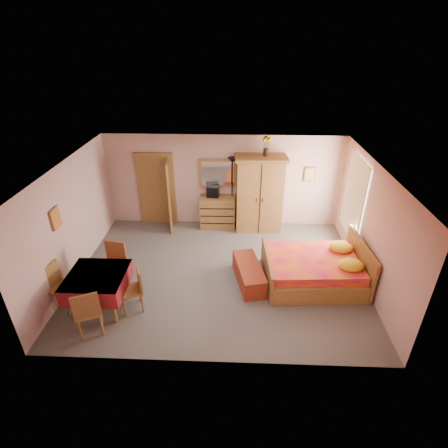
{
  "coord_description": "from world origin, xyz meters",
  "views": [
    {
      "loc": [
        0.38,
        -6.58,
        4.94
      ],
      "look_at": [
        0.1,
        0.3,
        1.15
      ],
      "focal_mm": 28.0,
      "sensor_mm": 36.0,
      "label": 1
    }
  ],
  "objects_px": {
    "stereo": "(213,191)",
    "chair_west": "(63,287)",
    "chair_north": "(113,267)",
    "chest_of_drawers": "(218,212)",
    "wall_mirror": "(218,173)",
    "bench": "(249,274)",
    "floor_lamp": "(232,193)",
    "chair_south": "(88,310)",
    "bed": "(313,262)",
    "wardrobe": "(259,194)",
    "dining_table": "(100,291)",
    "chair_east": "(131,290)",
    "sunflower_vase": "(266,146)"
  },
  "relations": [
    {
      "from": "wall_mirror",
      "to": "bench",
      "type": "distance_m",
      "value": 3.16
    },
    {
      "from": "wall_mirror",
      "to": "chair_east",
      "type": "relative_size",
      "value": 1.08
    },
    {
      "from": "stereo",
      "to": "wardrobe",
      "type": "relative_size",
      "value": 0.15
    },
    {
      "from": "wall_mirror",
      "to": "stereo",
      "type": "bearing_deg",
      "value": -131.44
    },
    {
      "from": "bed",
      "to": "chair_south",
      "type": "distance_m",
      "value": 4.7
    },
    {
      "from": "stereo",
      "to": "chair_south",
      "type": "distance_m",
      "value": 4.65
    },
    {
      "from": "chair_north",
      "to": "sunflower_vase",
      "type": "bearing_deg",
      "value": -128.8
    },
    {
      "from": "chest_of_drawers",
      "to": "wall_mirror",
      "type": "xyz_separation_m",
      "value": [
        -0.0,
        0.21,
        1.09
      ]
    },
    {
      "from": "chair_south",
      "to": "chair_north",
      "type": "height_order",
      "value": "chair_north"
    },
    {
      "from": "chair_south",
      "to": "dining_table",
      "type": "bearing_deg",
      "value": 69.18
    },
    {
      "from": "chair_south",
      "to": "chair_east",
      "type": "height_order",
      "value": "chair_south"
    },
    {
      "from": "wardrobe",
      "to": "bed",
      "type": "distance_m",
      "value": 2.67
    },
    {
      "from": "dining_table",
      "to": "bench",
      "type": "bearing_deg",
      "value": 17.58
    },
    {
      "from": "wall_mirror",
      "to": "sunflower_vase",
      "type": "height_order",
      "value": "sunflower_vase"
    },
    {
      "from": "wardrobe",
      "to": "dining_table",
      "type": "relative_size",
      "value": 1.91
    },
    {
      "from": "wall_mirror",
      "to": "floor_lamp",
      "type": "distance_m",
      "value": 0.68
    },
    {
      "from": "floor_lamp",
      "to": "chair_south",
      "type": "distance_m",
      "value": 4.96
    },
    {
      "from": "wall_mirror",
      "to": "chair_south",
      "type": "height_order",
      "value": "wall_mirror"
    },
    {
      "from": "sunflower_vase",
      "to": "chair_west",
      "type": "distance_m",
      "value": 5.74
    },
    {
      "from": "wall_mirror",
      "to": "dining_table",
      "type": "height_order",
      "value": "wall_mirror"
    },
    {
      "from": "chest_of_drawers",
      "to": "chair_west",
      "type": "bearing_deg",
      "value": -130.22
    },
    {
      "from": "bench",
      "to": "chair_north",
      "type": "bearing_deg",
      "value": -174.66
    },
    {
      "from": "chair_north",
      "to": "wardrobe",
      "type": "bearing_deg",
      "value": -128.36
    },
    {
      "from": "wall_mirror",
      "to": "chair_east",
      "type": "distance_m",
      "value": 4.15
    },
    {
      "from": "chest_of_drawers",
      "to": "wall_mirror",
      "type": "distance_m",
      "value": 1.11
    },
    {
      "from": "stereo",
      "to": "chair_west",
      "type": "relative_size",
      "value": 0.33
    },
    {
      "from": "sunflower_vase",
      "to": "stereo",
      "type": "bearing_deg",
      "value": 177.69
    },
    {
      "from": "wardrobe",
      "to": "chair_west",
      "type": "distance_m",
      "value": 5.33
    },
    {
      "from": "sunflower_vase",
      "to": "chair_east",
      "type": "bearing_deg",
      "value": -128.68
    },
    {
      "from": "chair_west",
      "to": "chair_east",
      "type": "relative_size",
      "value": 1.06
    },
    {
      "from": "chest_of_drawers",
      "to": "sunflower_vase",
      "type": "height_order",
      "value": "sunflower_vase"
    },
    {
      "from": "wardrobe",
      "to": "chair_west",
      "type": "bearing_deg",
      "value": -142.47
    },
    {
      "from": "wall_mirror",
      "to": "bench",
      "type": "relative_size",
      "value": 0.76
    },
    {
      "from": "chair_west",
      "to": "wall_mirror",
      "type": "bearing_deg",
      "value": 155.76
    },
    {
      "from": "floor_lamp",
      "to": "chair_west",
      "type": "relative_size",
      "value": 2.03
    },
    {
      "from": "bed",
      "to": "chair_west",
      "type": "xyz_separation_m",
      "value": [
        -5.14,
        -1.07,
        0.0
      ]
    },
    {
      "from": "floor_lamp",
      "to": "bench",
      "type": "bearing_deg",
      "value": -80.64
    },
    {
      "from": "floor_lamp",
      "to": "wardrobe",
      "type": "height_order",
      "value": "wardrobe"
    },
    {
      "from": "chest_of_drawers",
      "to": "sunflower_vase",
      "type": "distance_m",
      "value": 2.31
    },
    {
      "from": "wardrobe",
      "to": "chair_east",
      "type": "bearing_deg",
      "value": -130.84
    },
    {
      "from": "chair_east",
      "to": "chair_south",
      "type": "bearing_deg",
      "value": 112.9
    },
    {
      "from": "chair_south",
      "to": "chair_east",
      "type": "distance_m",
      "value": 0.87
    },
    {
      "from": "floor_lamp",
      "to": "chair_south",
      "type": "relative_size",
      "value": 2.0
    },
    {
      "from": "stereo",
      "to": "floor_lamp",
      "type": "height_order",
      "value": "floor_lamp"
    },
    {
      "from": "floor_lamp",
      "to": "chair_west",
      "type": "xyz_separation_m",
      "value": [
        -3.28,
        -3.62,
        -0.51
      ]
    },
    {
      "from": "stereo",
      "to": "chair_east",
      "type": "bearing_deg",
      "value": -111.51
    },
    {
      "from": "bench",
      "to": "chair_east",
      "type": "relative_size",
      "value": 1.41
    },
    {
      "from": "chair_west",
      "to": "sunflower_vase",
      "type": "bearing_deg",
      "value": 143.64
    },
    {
      "from": "floor_lamp",
      "to": "chair_south",
      "type": "xyz_separation_m",
      "value": [
        -2.54,
        -4.24,
        -0.51
      ]
    },
    {
      "from": "chair_north",
      "to": "chest_of_drawers",
      "type": "bearing_deg",
      "value": -115.26
    }
  ]
}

